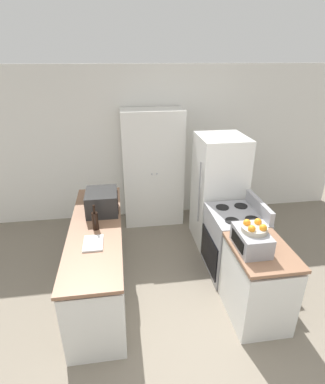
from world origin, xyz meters
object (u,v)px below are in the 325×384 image
refrigerator (218,191)px  microwave (102,202)px  wine_bottle (95,220)px  toaster_oven (251,240)px  stove (233,242)px  pantry_cabinet (153,169)px  fruit_bowl (255,228)px

refrigerator → microwave: size_ratio=3.76×
wine_bottle → toaster_oven: bearing=-21.3°
microwave → wine_bottle: bearing=-98.6°
stove → microwave: microwave is taller
stove → toaster_oven: (-0.15, -0.75, 0.54)m
pantry_cabinet → wine_bottle: (-0.86, -1.67, 0.02)m
microwave → toaster_oven: bearing=-34.3°
refrigerator → stove: bearing=-90.9°
wine_bottle → fruit_bowl: fruit_bowl is taller
toaster_oven → pantry_cabinet: bearing=108.0°
microwave → fruit_bowl: fruit_bowl is taller
toaster_oven → stove: bearing=79.0°
stove → microwave: 1.80m
refrigerator → toaster_oven: (-0.16, -1.53, 0.14)m
fruit_bowl → microwave: bearing=146.0°
toaster_oven → fruit_bowl: bearing=2.0°
stove → toaster_oven: bearing=-101.0°
wine_bottle → stove: bearing=4.0°
stove → refrigerator: (0.01, 0.78, 0.39)m
refrigerator → toaster_oven: 1.55m
pantry_cabinet → stove: size_ratio=1.88×
stove → wine_bottle: (-1.75, -0.12, 0.55)m
microwave → wine_bottle: (-0.06, -0.42, -0.02)m
pantry_cabinet → wine_bottle: pantry_cabinet is taller
pantry_cabinet → refrigerator: size_ratio=1.16×
pantry_cabinet → microwave: pantry_cabinet is taller
microwave → fruit_bowl: size_ratio=1.71×
refrigerator → toaster_oven: size_ratio=3.86×
microwave → refrigerator: bearing=15.9°
microwave → fruit_bowl: bearing=-34.0°
refrigerator → pantry_cabinet: bearing=139.9°
pantry_cabinet → microwave: (-0.79, -1.24, 0.04)m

